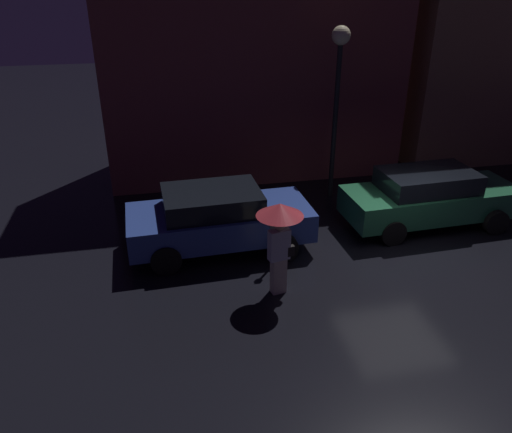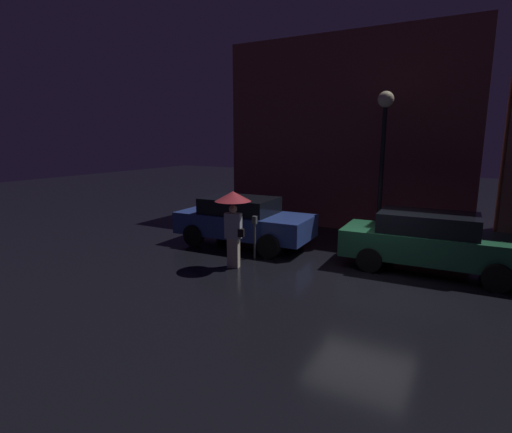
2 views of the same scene
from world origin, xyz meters
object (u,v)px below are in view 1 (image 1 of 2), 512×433
Objects in this scene: pedestrian_with_umbrella at (280,226)px; parked_car_green at (430,197)px; street_lamp_near at (338,73)px; parking_meter at (272,238)px; parked_car_blue at (218,218)px.

parked_car_green is at bearing 13.45° from pedestrian_with_umbrella.
street_lamp_near is at bearing 46.64° from pedestrian_with_umbrella.
pedestrian_with_umbrella reaches higher than parking_meter.
pedestrian_with_umbrella is (-4.61, -2.23, 0.77)m from parked_car_green.
parked_car_green is 3.74× the size of parking_meter.
street_lamp_near is at bearing 53.62° from parking_meter.
street_lamp_near reaches higher than parked_car_blue.
pedestrian_with_umbrella is at bearing -95.65° from parking_meter.
street_lamp_near is at bearing 31.60° from parked_car_blue.
parked_car_blue is at bearing 179.06° from parked_car_green.
parking_meter is at bearing 72.01° from pedestrian_with_umbrella.
pedestrian_with_umbrella reaches higher than parked_car_blue.
parking_meter is at bearing -166.59° from parked_car_green.
parked_car_blue is 2.44m from pedestrian_with_umbrella.
parking_meter is 5.29m from street_lamp_near.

